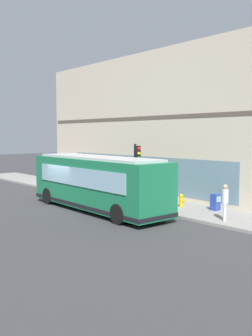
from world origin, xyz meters
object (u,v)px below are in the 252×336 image
(fire_hydrant, at_px, (181,200))
(pedestrian_near_building_entrance, at_px, (105,184))
(traffic_light_near_corner, at_px, (137,163))
(pedestrian_by_light_pole, at_px, (46,174))
(city_bus_nearside, at_px, (97,183))
(newspaper_vending_box, at_px, (215,202))
(pedestrian_walking_along_curb, at_px, (225,200))

(fire_hydrant, bearing_deg, pedestrian_near_building_entrance, 104.19)
(traffic_light_near_corner, height_order, pedestrian_near_building_entrance, traffic_light_near_corner)
(fire_hydrant, distance_m, pedestrian_by_light_pole, 13.40)
(city_bus_nearside, height_order, pedestrian_near_building_entrance, city_bus_nearside)
(fire_hydrant, bearing_deg, newspaper_vending_box, -71.86)
(city_bus_nearside, relative_size, pedestrian_by_light_pole, 6.04)
(traffic_light_near_corner, bearing_deg, fire_hydrant, -52.33)
(traffic_light_near_corner, xyz_separation_m, fire_hydrant, (1.60, -2.07, -2.15))
(city_bus_nearside, height_order, pedestrian_walking_along_curb, city_bus_nearside)
(fire_hydrant, distance_m, pedestrian_near_building_entrance, 5.58)
(fire_hydrant, bearing_deg, city_bus_nearside, 142.77)
(newspaper_vending_box, bearing_deg, traffic_light_near_corner, 119.24)
(traffic_light_near_corner, relative_size, newspaper_vending_box, 4.00)
(newspaper_vending_box, bearing_deg, pedestrian_walking_along_curb, -134.68)
(pedestrian_near_building_entrance, bearing_deg, newspaper_vending_box, -74.76)
(pedestrian_by_light_pole, bearing_deg, traffic_light_near_corner, -91.56)
(pedestrian_walking_along_curb, xyz_separation_m, pedestrian_by_light_pole, (-0.10, 17.05, -0.06))
(traffic_light_near_corner, distance_m, fire_hydrant, 3.39)
(pedestrian_near_building_entrance, relative_size, newspaper_vending_box, 1.76)
(city_bus_nearside, bearing_deg, pedestrian_near_building_entrance, 44.56)
(traffic_light_near_corner, bearing_deg, newspaper_vending_box, -60.76)
(traffic_light_near_corner, bearing_deg, pedestrian_by_light_pole, 88.44)
(traffic_light_near_corner, relative_size, pedestrian_by_light_pole, 2.15)
(pedestrian_walking_along_curb, height_order, pedestrian_near_building_entrance, pedestrian_walking_along_curb)
(pedestrian_walking_along_curb, distance_m, pedestrian_by_light_pole, 17.05)
(city_bus_nearside, distance_m, pedestrian_by_light_pole, 10.71)
(pedestrian_near_building_entrance, height_order, newspaper_vending_box, pedestrian_near_building_entrance)
(pedestrian_by_light_pole, bearing_deg, pedestrian_walking_along_curb, -89.65)
(city_bus_nearside, xyz_separation_m, pedestrian_near_building_entrance, (2.49, 2.46, -0.50))
(city_bus_nearside, distance_m, fire_hydrant, 4.95)
(pedestrian_by_light_pole, bearing_deg, pedestrian_near_building_entrance, -90.48)
(traffic_light_near_corner, height_order, pedestrian_by_light_pole, traffic_light_near_corner)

